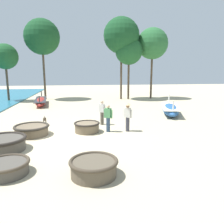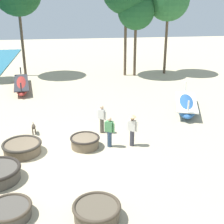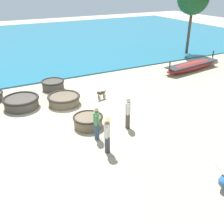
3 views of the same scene
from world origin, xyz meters
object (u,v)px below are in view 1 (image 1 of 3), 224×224
Objects in this scene: coracle_beside_post at (3,143)px; long_boat_blue_hull at (41,101)px; fisherman_standing_right at (102,112)px; tree_leftmost at (152,44)px; coracle_weathered at (6,167)px; coracle_center at (87,127)px; tree_tall_back at (121,36)px; dog at (45,119)px; coracle_front_right at (94,167)px; coracle_far_right at (32,130)px; tree_rightmost at (5,57)px; tree_right_mid at (42,37)px; fisherman_by_coracle at (128,115)px; fisherman_with_hat at (108,117)px; tree_left_mid at (129,51)px; long_boat_green_hull at (170,109)px.

long_boat_blue_hull reaches higher than coracle_beside_post.
tree_leftmost is at bearing 60.17° from fisherman_standing_right.
coracle_weathered is 7.50m from fisherman_standing_right.
tree_tall_back is at bearing 72.52° from coracle_center.
dog reaches higher than coracle_weathered.
coracle_beside_post reaches higher than coracle_front_right.
coracle_center is at bearing -121.88° from fisherman_standing_right.
tree_rightmost is (-5.58, 14.06, 4.60)m from coracle_far_right.
coracle_front_right is at bearing -97.29° from fisherman_standing_right.
tree_rightmost is at bearing 142.67° from long_boat_blue_hull.
tree_right_mid is (-0.23, 4.32, 6.87)m from long_boat_blue_hull.
fisherman_with_hat is (-1.12, 0.04, -0.12)m from fisherman_by_coracle.
tree_leftmost is at bearing 54.38° from coracle_beside_post.
tree_left_mid reaches higher than coracle_beside_post.
fisherman_with_hat is at bearing -4.15° from coracle_center.
tree_left_mid is at bearing 70.70° from fisherman_standing_right.
fisherman_with_hat is 17.45m from tree_right_mid.
coracle_front_right is at bearing -37.03° from coracle_beside_post.
coracle_front_right is 0.29× the size of long_boat_blue_hull.
tree_leftmost is at bearing 8.26° from tree_left_mid.
long_boat_green_hull is at bearing 43.63° from coracle_weathered.
coracle_front_right is 5.97m from coracle_far_right.
tree_leftmost reaches higher than fisherman_by_coracle.
long_boat_blue_hull is at bearing -86.98° from tree_right_mid.
long_boat_green_hull is 18.59m from tree_rightmost.
tree_tall_back reaches higher than long_boat_blue_hull.
tree_rightmost is (-8.68, 19.15, 4.59)m from coracle_front_right.
fisherman_standing_right reaches higher than coracle_far_right.
long_boat_blue_hull reaches higher than coracle_center.
tree_rightmost is at bearing 125.04° from fisherman_with_hat.
tree_leftmost is at bearing 67.64° from fisherman_by_coracle.
tree_right_mid reaches higher than fisherman_with_hat.
tree_tall_back is (-2.32, 9.71, 6.99)m from long_boat_green_hull.
tree_leftmost is (7.01, 14.28, 5.73)m from fisherman_with_hat.
tree_tall_back is at bearing 77.20° from fisherman_with_hat.
coracle_weathered is 4.61m from coracle_far_right.
tree_left_mid reaches higher than tree_rightmost.
tree_leftmost is at bearing 63.85° from fisherman_with_hat.
coracle_beside_post is 2.91× the size of dog.
coracle_weathered is 22.87m from tree_leftmost.
tree_leftmost is 0.91× the size of tree_right_mid.
coracle_center is 0.15× the size of tree_tall_back.
coracle_center is 17.20m from tree_right_mid.
tree_right_mid is at bearing 114.86° from fisherman_by_coracle.
coracle_front_right is 11.62m from long_boat_green_hull.
coracle_beside_post is at bearing -86.62° from long_boat_blue_hull.
coracle_beside_post is 1.20× the size of coracle_front_right.
coracle_center is 0.23× the size of tree_rightmost.
coracle_center is at bearing -36.41° from dog.
coracle_beside_post is at bearing 142.97° from coracle_front_right.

